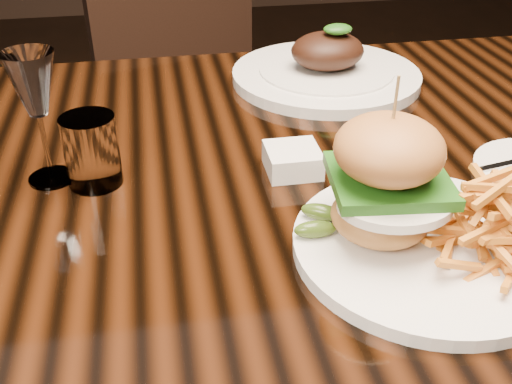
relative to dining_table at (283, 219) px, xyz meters
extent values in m
cube|color=black|center=(0.00, 0.00, 0.06)|extent=(1.60, 0.90, 0.04)
cylinder|color=silver|center=(0.11, -0.19, 0.08)|extent=(0.28, 0.28, 0.01)
ellipsoid|color=brown|center=(0.06, -0.17, 0.11)|extent=(0.10, 0.10, 0.05)
ellipsoid|color=silver|center=(0.07, -0.19, 0.14)|extent=(0.12, 0.09, 0.01)
ellipsoid|color=orange|center=(0.08, -0.21, 0.15)|extent=(0.02, 0.02, 0.01)
cube|color=#296519|center=(0.06, -0.17, 0.15)|extent=(0.13, 0.12, 0.01)
ellipsoid|color=brown|center=(0.06, -0.17, 0.19)|extent=(0.11, 0.11, 0.06)
cylinder|color=#997A47|center=(0.06, -0.17, 0.22)|extent=(0.00, 0.00, 0.08)
ellipsoid|color=#283C10|center=(-0.01, -0.17, 0.10)|extent=(0.05, 0.02, 0.02)
ellipsoid|color=#283C10|center=(0.01, -0.14, 0.10)|extent=(0.05, 0.04, 0.02)
cube|color=silver|center=(0.01, 0.00, 0.09)|extent=(0.08, 0.08, 0.03)
cylinder|color=white|center=(-0.29, 0.03, 0.08)|extent=(0.06, 0.06, 0.00)
cylinder|color=white|center=(-0.29, 0.03, 0.12)|extent=(0.01, 0.01, 0.08)
cone|color=white|center=(-0.29, 0.03, 0.20)|extent=(0.06, 0.06, 0.08)
cylinder|color=white|center=(-0.24, 0.01, 0.12)|extent=(0.06, 0.06, 0.09)
cylinder|color=silver|center=(0.13, 0.28, 0.09)|extent=(0.32, 0.32, 0.02)
cylinder|color=silver|center=(0.13, 0.28, 0.09)|extent=(0.23, 0.23, 0.02)
ellipsoid|color=black|center=(0.13, 0.28, 0.13)|extent=(0.12, 0.10, 0.06)
ellipsoid|color=#296519|center=(0.15, 0.27, 0.17)|extent=(0.05, 0.03, 0.02)
cube|color=black|center=(-0.02, 0.80, -0.22)|extent=(0.58, 0.58, 0.06)
cube|color=black|center=(-0.09, 1.00, 0.03)|extent=(0.45, 0.18, 0.50)
cylinder|color=black|center=(-0.15, 0.56, -0.45)|extent=(0.04, 0.04, 0.45)
cylinder|color=black|center=(0.21, 0.67, -0.45)|extent=(0.04, 0.04, 0.45)
cylinder|color=black|center=(-0.26, 0.93, -0.45)|extent=(0.04, 0.04, 0.45)
cylinder|color=black|center=(0.10, 1.04, -0.45)|extent=(0.04, 0.04, 0.45)
camera|label=1|loc=(-0.15, -0.64, 0.46)|focal=42.00mm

